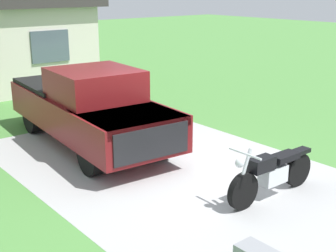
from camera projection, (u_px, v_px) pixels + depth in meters
The scene contains 4 objects.
ground_plane at pixel (171, 169), 9.72m from camera, with size 80.00×80.00×0.00m, color #4E893F.
driveway_pad at pixel (171, 169), 9.72m from camera, with size 5.49×8.57×0.01m, color #A8A8A8.
motorcycle at pixel (272, 173), 8.31m from camera, with size 2.21×0.70×1.09m.
pickup_truck at pixel (88, 106), 11.07m from camera, with size 2.44×5.76×1.90m.
Camera 1 is at (-5.77, -6.94, 3.70)m, focal length 49.16 mm.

